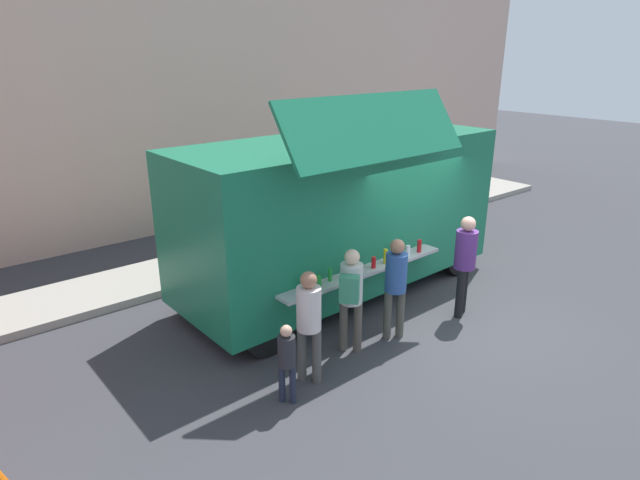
% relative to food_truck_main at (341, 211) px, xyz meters
% --- Properties ---
extents(ground_plane, '(60.00, 60.00, 0.00)m').
position_rel_food_truck_main_xyz_m(ground_plane, '(0.79, -2.15, -1.58)').
color(ground_plane, '#38383D').
extents(curb_strip, '(28.00, 1.60, 0.15)m').
position_rel_food_truck_main_xyz_m(curb_strip, '(-4.00, 2.62, -1.51)').
color(curb_strip, '#9E998E').
rests_on(curb_strip, ground).
extents(building_behind, '(32.00, 2.40, 8.26)m').
position_rel_food_truck_main_xyz_m(building_behind, '(-3.00, 6.52, 2.55)').
color(building_behind, beige).
rests_on(building_behind, ground).
extents(food_truck_main, '(6.19, 3.02, 3.75)m').
position_rel_food_truck_main_xyz_m(food_truck_main, '(0.00, 0.00, 0.00)').
color(food_truck_main, '#18724D').
rests_on(food_truck_main, ground).
extents(trash_bin, '(0.60, 0.60, 0.92)m').
position_rel_food_truck_main_xyz_m(trash_bin, '(3.95, 2.32, -1.12)').
color(trash_bin, '#2F623A').
rests_on(trash_bin, ground).
extents(customer_front_ordering, '(0.34, 0.34, 1.67)m').
position_rel_food_truck_main_xyz_m(customer_front_ordering, '(-0.52, -1.89, -0.59)').
color(customer_front_ordering, '#4B4940').
rests_on(customer_front_ordering, ground).
extents(customer_mid_with_backpack, '(0.52, 0.50, 1.65)m').
position_rel_food_truck_main_xyz_m(customer_mid_with_backpack, '(-1.35, -1.78, -0.57)').
color(customer_mid_with_backpack, '#4F4840').
rests_on(customer_mid_with_backpack, ground).
extents(customer_rear_waiting, '(0.34, 0.34, 1.65)m').
position_rel_food_truck_main_xyz_m(customer_rear_waiting, '(-2.30, -1.98, -0.60)').
color(customer_rear_waiting, '#4A4945').
rests_on(customer_rear_waiting, ground).
extents(customer_extra_browsing, '(0.36, 0.36, 1.78)m').
position_rel_food_truck_main_xyz_m(customer_extra_browsing, '(0.96, -2.08, -0.52)').
color(customer_extra_browsing, black).
rests_on(customer_extra_browsing, ground).
extents(child_near_queue, '(0.23, 0.23, 1.13)m').
position_rel_food_truck_main_xyz_m(child_near_queue, '(-2.82, -2.18, -0.91)').
color(child_near_queue, '#1E2435').
rests_on(child_near_queue, ground).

